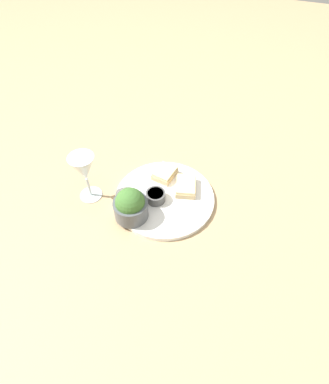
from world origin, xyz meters
The scene contains 7 objects.
ground_plane centered at (0.00, 0.00, 0.00)m, with size 4.00×4.00×0.00m, color tan.
dinner_plate centered at (0.00, 0.00, 0.01)m, with size 0.30×0.30×0.01m.
salad_bowl centered at (-0.10, 0.06, 0.06)m, with size 0.10×0.10×0.10m.
sauce_ramekin centered at (-0.02, 0.02, 0.03)m, with size 0.06×0.06×0.03m.
cheese_toast_near centered at (0.05, -0.05, 0.03)m, with size 0.10×0.08×0.03m.
cheese_toast_far centered at (0.08, 0.03, 0.03)m, with size 0.08×0.07×0.03m.
wine_glass centered at (-0.06, 0.22, 0.11)m, with size 0.07×0.07×0.16m.
Camera 1 is at (-0.55, -0.20, 0.71)m, focal length 28.00 mm.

